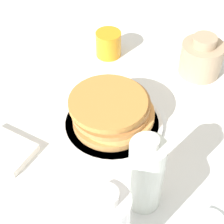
{
  "coord_description": "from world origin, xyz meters",
  "views": [
    {
      "loc": [
        0.36,
        -0.54,
        0.68
      ],
      "look_at": [
        0.03,
        -0.02,
        0.05
      ],
      "focal_mm": 60.0,
      "sensor_mm": 36.0,
      "label": 1
    }
  ],
  "objects_px": {
    "juice_glass": "(108,44)",
    "cream_jug": "(201,58)",
    "plate": "(112,123)",
    "pancake_stack": "(111,111)",
    "water_bottle_near": "(146,174)"
  },
  "relations": [
    {
      "from": "plate",
      "to": "pancake_stack",
      "type": "distance_m",
      "value": 0.04
    },
    {
      "from": "cream_jug",
      "to": "water_bottle_near",
      "type": "relative_size",
      "value": 0.61
    },
    {
      "from": "pancake_stack",
      "to": "juice_glass",
      "type": "height_order",
      "value": "pancake_stack"
    },
    {
      "from": "juice_glass",
      "to": "water_bottle_near",
      "type": "height_order",
      "value": "water_bottle_near"
    },
    {
      "from": "plate",
      "to": "water_bottle_near",
      "type": "xyz_separation_m",
      "value": [
        0.17,
        -0.14,
        0.08
      ]
    },
    {
      "from": "plate",
      "to": "cream_jug",
      "type": "height_order",
      "value": "cream_jug"
    },
    {
      "from": "juice_glass",
      "to": "cream_jug",
      "type": "height_order",
      "value": "cream_jug"
    },
    {
      "from": "plate",
      "to": "pancake_stack",
      "type": "relative_size",
      "value": 1.25
    },
    {
      "from": "plate",
      "to": "juice_glass",
      "type": "xyz_separation_m",
      "value": [
        -0.17,
        0.23,
        0.03
      ]
    },
    {
      "from": "juice_glass",
      "to": "cream_jug",
      "type": "bearing_deg",
      "value": 15.52
    },
    {
      "from": "water_bottle_near",
      "to": "plate",
      "type": "bearing_deg",
      "value": 140.34
    },
    {
      "from": "juice_glass",
      "to": "cream_jug",
      "type": "relative_size",
      "value": 0.64
    },
    {
      "from": "juice_glass",
      "to": "pancake_stack",
      "type": "bearing_deg",
      "value": -55.03
    },
    {
      "from": "pancake_stack",
      "to": "water_bottle_near",
      "type": "relative_size",
      "value": 1.03
    },
    {
      "from": "juice_glass",
      "to": "cream_jug",
      "type": "distance_m",
      "value": 0.27
    }
  ]
}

